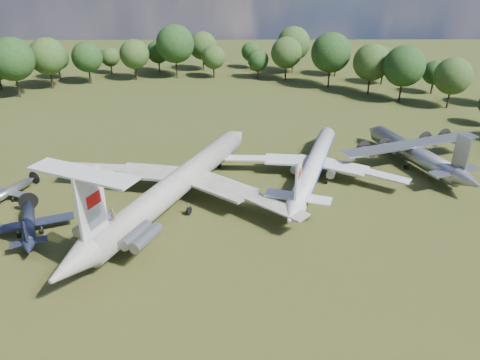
{
  "coord_description": "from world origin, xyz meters",
  "views": [
    {
      "loc": [
        10.25,
        -69.32,
        37.34
      ],
      "look_at": [
        10.69,
        -4.16,
        5.0
      ],
      "focal_mm": 35.0,
      "sensor_mm": 36.0,
      "label": 1
    }
  ],
  "objects_px": {
    "small_prop_northwest": "(8,194)",
    "person_on_il62": "(113,214)",
    "small_prop_west": "(29,227)",
    "tu104_jet": "(314,168)",
    "il62_airliner": "(177,189)",
    "an12_transport": "(413,155)"
  },
  "relations": [
    {
      "from": "il62_airliner",
      "to": "an12_transport",
      "type": "distance_m",
      "value": 45.52
    },
    {
      "from": "small_prop_west",
      "to": "person_on_il62",
      "type": "relative_size",
      "value": 9.02
    },
    {
      "from": "person_on_il62",
      "to": "il62_airliner",
      "type": "bearing_deg",
      "value": -91.12
    },
    {
      "from": "il62_airliner",
      "to": "small_prop_northwest",
      "type": "xyz_separation_m",
      "value": [
        -28.18,
        1.66,
        -1.81
      ]
    },
    {
      "from": "tu104_jet",
      "to": "small_prop_northwest",
      "type": "bearing_deg",
      "value": -153.64
    },
    {
      "from": "il62_airliner",
      "to": "tu104_jet",
      "type": "bearing_deg",
      "value": 45.43
    },
    {
      "from": "il62_airliner",
      "to": "small_prop_west",
      "type": "relative_size",
      "value": 3.36
    },
    {
      "from": "tu104_jet",
      "to": "person_on_il62",
      "type": "distance_m",
      "value": 38.07
    },
    {
      "from": "tu104_jet",
      "to": "small_prop_northwest",
      "type": "height_order",
      "value": "tu104_jet"
    },
    {
      "from": "small_prop_west",
      "to": "small_prop_northwest",
      "type": "bearing_deg",
      "value": 104.37
    },
    {
      "from": "person_on_il62",
      "to": "an12_transport",
      "type": "bearing_deg",
      "value": -126.54
    },
    {
      "from": "tu104_jet",
      "to": "person_on_il62",
      "type": "height_order",
      "value": "person_on_il62"
    },
    {
      "from": "il62_airliner",
      "to": "an12_transport",
      "type": "relative_size",
      "value": 1.75
    },
    {
      "from": "small_prop_northwest",
      "to": "person_on_il62",
      "type": "relative_size",
      "value": 7.17
    },
    {
      "from": "tu104_jet",
      "to": "person_on_il62",
      "type": "bearing_deg",
      "value": -123.73
    },
    {
      "from": "tu104_jet",
      "to": "small_prop_west",
      "type": "distance_m",
      "value": 47.3
    },
    {
      "from": "tu104_jet",
      "to": "person_on_il62",
      "type": "xyz_separation_m",
      "value": [
        -29.8,
        -23.29,
        4.36
      ]
    },
    {
      "from": "il62_airliner",
      "to": "tu104_jet",
      "type": "height_order",
      "value": "il62_airliner"
    },
    {
      "from": "tu104_jet",
      "to": "small_prop_west",
      "type": "height_order",
      "value": "tu104_jet"
    },
    {
      "from": "small_prop_west",
      "to": "person_on_il62",
      "type": "xyz_separation_m",
      "value": [
        14.01,
        -5.45,
        5.3
      ]
    },
    {
      "from": "small_prop_west",
      "to": "small_prop_northwest",
      "type": "distance_m",
      "value": 13.03
    },
    {
      "from": "small_prop_west",
      "to": "tu104_jet",
      "type": "bearing_deg",
      "value": 0.21
    }
  ]
}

